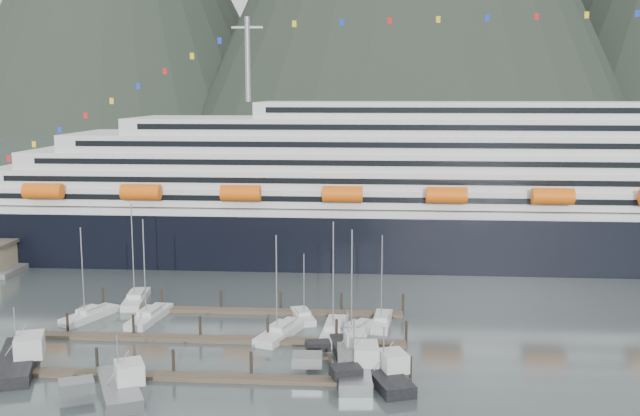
% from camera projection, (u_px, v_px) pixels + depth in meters
% --- Properties ---
extents(ground, '(1600.00, 1600.00, 0.00)m').
position_uv_depth(ground, '(255.00, 350.00, 93.99)').
color(ground, '#4E5C5C').
rests_on(ground, ground).
extents(cruise_ship, '(210.00, 30.40, 50.30)m').
position_uv_depth(cruise_ship, '(455.00, 197.00, 143.97)').
color(cruise_ship, black).
rests_on(cruise_ship, ground).
extents(dock_near, '(48.18, 2.28, 3.20)m').
position_uv_depth(dock_near, '(198.00, 376.00, 84.52)').
color(dock_near, '#47382E').
rests_on(dock_near, ground).
extents(dock_mid, '(48.18, 2.28, 3.20)m').
position_uv_depth(dock_mid, '(222.00, 339.00, 97.33)').
color(dock_mid, '#47382E').
rests_on(dock_mid, ground).
extents(dock_far, '(48.18, 2.28, 3.20)m').
position_uv_depth(dock_far, '(240.00, 310.00, 110.13)').
color(dock_far, '#47382E').
rests_on(dock_far, ground).
extents(sailboat_a, '(6.01, 9.89, 13.93)m').
position_uv_depth(sailboat_a, '(90.00, 316.00, 107.03)').
color(sailboat_a, silver).
rests_on(sailboat_a, ground).
extents(sailboat_b, '(4.09, 11.20, 15.26)m').
position_uv_depth(sailboat_b, '(150.00, 317.00, 106.38)').
color(sailboat_b, silver).
rests_on(sailboat_b, ground).
extents(sailboat_c, '(6.16, 11.12, 14.42)m').
position_uv_depth(sailboat_c, '(281.00, 333.00, 99.34)').
color(sailboat_c, silver).
rests_on(sailboat_c, ground).
extents(sailboat_d, '(3.47, 12.03, 16.04)m').
position_uv_depth(sailboat_d, '(334.00, 331.00, 100.08)').
color(sailboat_d, silver).
rests_on(sailboat_d, ground).
extents(sailboat_e, '(4.28, 11.09, 16.10)m').
position_uv_depth(sailboat_e, '(136.00, 300.00, 115.29)').
color(sailboat_e, silver).
rests_on(sailboat_e, ground).
extents(sailboat_f, '(4.48, 8.16, 10.08)m').
position_uv_depth(sailboat_f, '(303.00, 317.00, 106.80)').
color(sailboat_f, silver).
rests_on(sailboat_f, ground).
extents(sailboat_g, '(3.21, 9.69, 13.28)m').
position_uv_depth(sailboat_g, '(382.00, 322.00, 104.26)').
color(sailboat_g, silver).
rests_on(sailboat_g, ground).
extents(sailboat_h, '(6.68, 10.10, 15.07)m').
position_uv_depth(sailboat_h, '(355.00, 333.00, 99.45)').
color(sailboat_h, silver).
rests_on(sailboat_h, ground).
extents(trawler_a, '(11.97, 15.14, 8.10)m').
position_uv_depth(trawler_a, '(16.00, 360.00, 87.91)').
color(trawler_a, black).
rests_on(trawler_a, ground).
extents(trawler_b, '(10.16, 11.86, 7.40)m').
position_uv_depth(trawler_b, '(118.00, 387.00, 79.96)').
color(trawler_b, gray).
rests_on(trawler_b, ground).
extents(trawler_c, '(10.12, 14.32, 7.21)m').
position_uv_depth(trawler_c, '(352.00, 366.00, 86.17)').
color(trawler_c, gray).
rests_on(trawler_c, ground).
extents(trawler_d, '(9.68, 12.07, 6.88)m').
position_uv_depth(trawler_d, '(382.00, 373.00, 83.91)').
color(trawler_d, black).
rests_on(trawler_d, ground).
extents(trawler_e, '(7.72, 10.00, 6.17)m').
position_uv_depth(trawler_e, '(346.00, 349.00, 92.12)').
color(trawler_e, black).
rests_on(trawler_e, ground).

